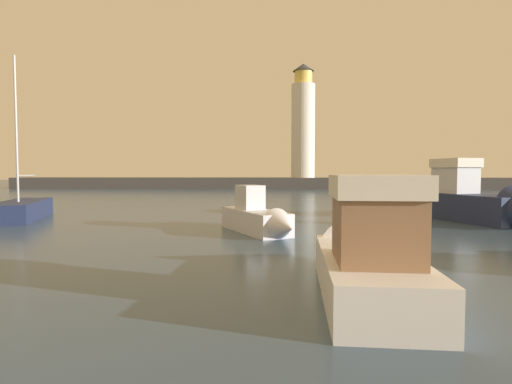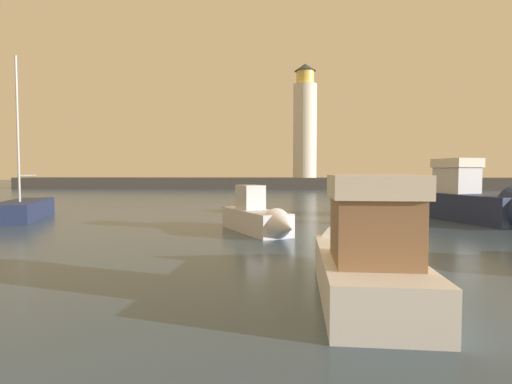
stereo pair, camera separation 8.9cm
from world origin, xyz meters
name	(u,v)px [view 1 (the left image)]	position (x,y,z in m)	size (l,w,h in m)	color
ground_plane	(254,204)	(0.00, 32.51, 0.00)	(220.00, 220.00, 0.00)	#384C60
breakwater	(267,183)	(0.00, 65.02, 0.91)	(84.53, 5.52, 1.82)	#423F3D
lighthouse	(303,124)	(5.93, 65.02, 10.53)	(3.81, 3.81, 18.40)	silver
motorboat_1	(362,253)	(4.10, 8.08, 0.79)	(2.11, 6.49, 3.01)	white
motorboat_2	(260,219)	(1.36, 16.16, 0.64)	(3.89, 5.54, 2.22)	silver
motorboat_3	(483,204)	(12.89, 20.60, 1.02)	(5.29, 8.89, 3.86)	#1E284C
sailboat_moored	(22,209)	(-12.58, 20.94, 0.55)	(4.17, 7.01, 9.07)	#1E284C
mooring_buoy	(359,214)	(6.22, 19.53, 0.51)	(1.03, 1.03, 1.03)	#EA5919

